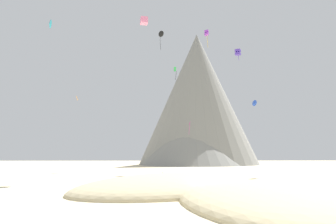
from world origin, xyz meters
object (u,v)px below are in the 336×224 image
(kite_magenta_low, at_px, (190,126))
(kite_orange_mid, at_px, (77,98))
(bush_ridge_crest, at_px, (234,182))
(kite_green_high, at_px, (175,71))
(kite_violet_high, at_px, (207,33))
(kite_pink_high, at_px, (144,21))
(bush_scatter_east, at_px, (163,176))
(kite_black_high, at_px, (161,34))
(rock_massif, at_px, (197,105))
(bush_far_right, at_px, (293,199))
(kite_cyan_mid, at_px, (50,24))
(kite_indigo_high, at_px, (238,52))
(kite_blue_mid, at_px, (254,103))

(kite_magenta_low, relative_size, kite_orange_mid, 3.86)
(bush_ridge_crest, relative_size, kite_magenta_low, 0.56)
(kite_green_high, xyz_separation_m, kite_violet_high, (7.46, -9.27, 7.48))
(kite_magenta_low, relative_size, kite_pink_high, 2.45)
(bush_ridge_crest, distance_m, bush_scatter_east, 13.76)
(kite_green_high, xyz_separation_m, kite_black_high, (-4.05, 1.18, 11.26))
(rock_massif, relative_size, kite_magenta_low, 19.01)
(bush_far_right, distance_m, kite_pink_high, 41.78)
(bush_ridge_crest, distance_m, kite_orange_mid, 48.39)
(kite_black_high, height_order, kite_pink_high, kite_black_high)
(rock_massif, xyz_separation_m, kite_cyan_mid, (-34.71, -74.47, 1.01))
(bush_far_right, height_order, kite_green_high, kite_green_high)
(kite_green_high, height_order, kite_black_high, kite_black_high)
(bush_far_right, distance_m, kite_black_high, 73.24)
(kite_indigo_high, xyz_separation_m, kite_green_high, (-16.47, 5.65, -3.72))
(kite_magenta_low, bearing_deg, bush_scatter_east, -153.97)
(kite_violet_high, distance_m, kite_pink_high, 27.92)
(rock_massif, distance_m, kite_violet_high, 50.05)
(rock_massif, bearing_deg, kite_violet_high, -94.78)
(bush_ridge_crest, relative_size, rock_massif, 0.03)
(kite_cyan_mid, bearing_deg, kite_black_high, 119.95)
(kite_magenta_low, distance_m, kite_green_high, 16.02)
(bush_far_right, height_order, kite_orange_mid, kite_orange_mid)
(rock_massif, bearing_deg, kite_black_high, -112.15)
(kite_indigo_high, distance_m, kite_orange_mid, 43.34)
(kite_green_high, distance_m, kite_pink_high, 32.46)
(rock_massif, bearing_deg, kite_magenta_low, -101.13)
(kite_cyan_mid, bearing_deg, kite_magenta_low, 111.46)
(bush_far_right, height_order, kite_indigo_high, kite_indigo_high)
(bush_ridge_crest, relative_size, kite_indigo_high, 0.66)
(bush_scatter_east, bearing_deg, kite_blue_mid, 55.15)
(kite_black_high, bearing_deg, rock_massif, 104.83)
(kite_green_high, relative_size, kite_violet_high, 0.85)
(bush_ridge_crest, bearing_deg, kite_violet_high, 83.92)
(bush_far_right, relative_size, kite_blue_mid, 1.07)
(kite_green_high, bearing_deg, kite_orange_mid, -118.06)
(rock_massif, relative_size, kite_violet_high, 15.05)
(kite_black_high, height_order, kite_violet_high, kite_black_high)
(rock_massif, distance_m, kite_green_high, 41.23)
(bush_ridge_crest, distance_m, kite_magenta_low, 51.95)
(bush_scatter_east, distance_m, kite_orange_mid, 35.75)
(kite_indigo_high, relative_size, kite_green_high, 0.80)
(rock_massif, relative_size, kite_blue_mid, 37.32)
(kite_violet_high, xyz_separation_m, kite_pink_high, (-15.27, -22.23, -7.23))
(kite_blue_mid, height_order, kite_black_high, kite_black_high)
(kite_cyan_mid, bearing_deg, kite_violet_high, 97.85)
(bush_far_right, bearing_deg, kite_blue_mid, 73.62)
(kite_green_high, relative_size, kite_black_high, 0.66)
(kite_pink_high, bearing_deg, kite_green_high, -114.29)
(kite_green_high, bearing_deg, bush_far_right, -50.39)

